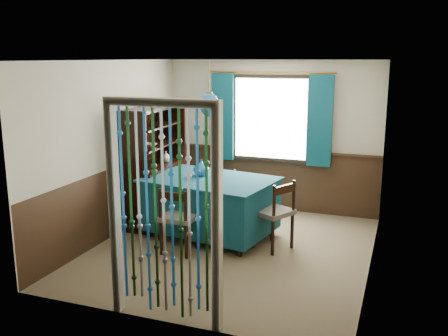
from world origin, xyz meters
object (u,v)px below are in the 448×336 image
at_px(chair_right, 274,213).
at_px(sideboard, 155,182).
at_px(pendant_lamp, 209,105).
at_px(chair_far, 236,196).
at_px(vase_sideboard, 166,156).
at_px(chair_near, 178,218).
at_px(bowl_shelf, 150,145).
at_px(dining_table, 210,203).
at_px(chair_left, 155,195).
at_px(vase_table, 201,168).

height_order(chair_right, sideboard, sideboard).
bearing_deg(pendant_lamp, chair_right, -8.63).
distance_m(chair_far, sideboard, 1.29).
bearing_deg(chair_far, vase_sideboard, 27.42).
xyz_separation_m(chair_near, pendant_lamp, (0.15, 0.74, 1.42)).
distance_m(chair_far, chair_right, 1.20).
distance_m(chair_near, chair_right, 1.29).
relative_size(sideboard, bowl_shelf, 8.75).
xyz_separation_m(chair_far, vase_sideboard, (-1.18, -0.05, 0.56)).
bearing_deg(chair_far, chair_near, 102.73).
distance_m(pendant_lamp, bowl_shelf, 1.22).
distance_m(dining_table, vase_sideboard, 1.31).
xyz_separation_m(chair_near, bowl_shelf, (-0.87, 0.89, 0.78)).
xyz_separation_m(dining_table, chair_near, (-0.15, -0.74, -0.01)).
bearing_deg(chair_right, pendant_lamp, 108.80).
relative_size(chair_near, bowl_shelf, 4.36).
relative_size(chair_far, pendant_lamp, 1.05).
xyz_separation_m(bowl_shelf, vase_sideboard, (0.00, 0.50, -0.26)).
distance_m(chair_near, chair_far, 1.48).
height_order(chair_near, chair_left, chair_near).
xyz_separation_m(chair_left, vase_table, (0.81, -0.08, 0.50)).
xyz_separation_m(chair_near, chair_left, (-0.84, 0.94, -0.01)).
xyz_separation_m(chair_left, bowl_shelf, (-0.02, -0.04, 0.79)).
xyz_separation_m(chair_right, pendant_lamp, (-0.99, 0.15, 1.40)).
bearing_deg(bowl_shelf, vase_table, -2.10).
distance_m(sideboard, vase_table, 0.99).
bearing_deg(vase_sideboard, sideboard, -102.44).
distance_m(pendant_lamp, vase_sideboard, 1.52).
relative_size(chair_near, pendant_lamp, 1.17).
distance_m(sideboard, pendant_lamp, 1.72).
distance_m(dining_table, pendant_lamp, 1.41).
bearing_deg(chair_left, dining_table, 73.54).
bearing_deg(bowl_shelf, vase_sideboard, 90.00).
bearing_deg(vase_sideboard, dining_table, -32.70).
bearing_deg(chair_near, chair_right, 28.43).
relative_size(vase_table, bowl_shelf, 1.06).
bearing_deg(dining_table, chair_near, -92.27).
xyz_separation_m(chair_near, chair_far, (0.31, 1.45, -0.05)).
height_order(bowl_shelf, vase_sideboard, bowl_shelf).
xyz_separation_m(chair_right, sideboard, (-2.07, 0.53, 0.12)).
relative_size(chair_left, chair_right, 0.92).
xyz_separation_m(dining_table, sideboard, (-1.08, 0.38, 0.13)).
height_order(chair_left, bowl_shelf, bowl_shelf).
height_order(chair_far, pendant_lamp, pendant_lamp).
bearing_deg(bowl_shelf, chair_right, -8.65).
bearing_deg(dining_table, pendant_lamp, -35.40).
relative_size(chair_far, vase_sideboard, 4.34).
bearing_deg(pendant_lamp, chair_left, 168.63).
distance_m(chair_far, vase_sideboard, 1.31).
distance_m(chair_left, chair_right, 2.02).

